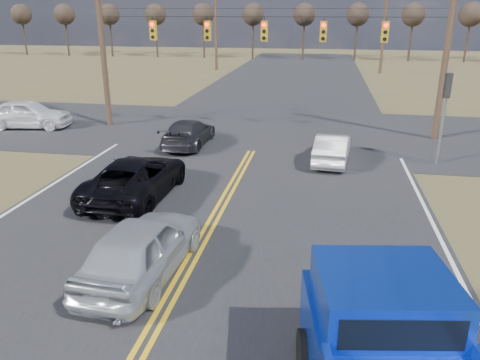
% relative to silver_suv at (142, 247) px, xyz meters
% --- Properties ---
extents(ground, '(160.00, 160.00, 0.00)m').
position_rel_silver_suv_xyz_m(ground, '(0.98, -2.65, -0.78)').
color(ground, brown).
rests_on(ground, ground).
extents(road_main, '(14.00, 120.00, 0.02)m').
position_rel_silver_suv_xyz_m(road_main, '(0.98, 7.35, -0.78)').
color(road_main, '#28282B').
rests_on(road_main, ground).
extents(road_cross, '(120.00, 12.00, 0.02)m').
position_rel_silver_suv_xyz_m(road_cross, '(0.98, 15.35, -0.78)').
color(road_cross, '#28282B').
rests_on(road_cross, ground).
extents(signal_gantry, '(19.60, 4.83, 10.00)m').
position_rel_silver_suv_xyz_m(signal_gantry, '(1.49, 15.14, 4.29)').
color(signal_gantry, '#473323').
rests_on(signal_gantry, ground).
extents(utility_poles, '(19.60, 58.32, 10.00)m').
position_rel_silver_suv_xyz_m(utility_poles, '(0.98, 14.35, 4.45)').
color(utility_poles, '#473323').
rests_on(utility_poles, ground).
extents(treeline, '(87.00, 117.80, 7.40)m').
position_rel_silver_suv_xyz_m(treeline, '(0.98, 24.31, 4.93)').
color(treeline, '#33261C').
rests_on(treeline, ground).
extents(silver_suv, '(2.13, 4.67, 1.55)m').
position_rel_silver_suv_xyz_m(silver_suv, '(0.00, 0.00, 0.00)').
color(silver_suv, '#B2B6BB').
rests_on(silver_suv, ground).
extents(black_suv, '(2.54, 5.30, 1.46)m').
position_rel_silver_suv_xyz_m(black_suv, '(-2.17, 4.98, -0.05)').
color(black_suv, black).
rests_on(black_suv, ground).
extents(white_car_queue, '(1.72, 4.02, 1.29)m').
position_rel_silver_suv_xyz_m(white_car_queue, '(4.70, 10.35, -0.13)').
color(white_car_queue, silver).
rests_on(white_car_queue, ground).
extents(dgrey_car_queue, '(1.89, 4.48, 1.29)m').
position_rel_silver_suv_xyz_m(dgrey_car_queue, '(-2.23, 11.88, -0.13)').
color(dgrey_car_queue, '#2D2D31').
rests_on(dgrey_car_queue, ground).
extents(cross_car_west, '(2.59, 4.95, 1.61)m').
position_rel_silver_suv_xyz_m(cross_car_west, '(-12.22, 13.89, 0.03)').
color(cross_car_west, white).
rests_on(cross_car_west, ground).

